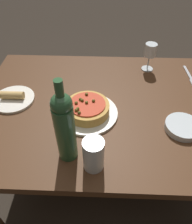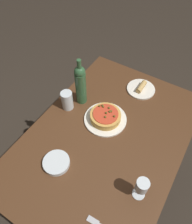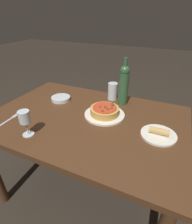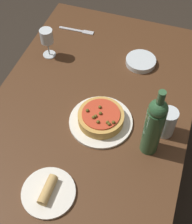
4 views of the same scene
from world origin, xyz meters
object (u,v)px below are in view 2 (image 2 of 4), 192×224
object	(u,v)px
water_cup	(67,100)
dinner_plate	(105,119)
dining_table	(106,145)
pizza	(105,116)
wine_bottle	(81,84)
side_plate	(141,89)
wine_glass	(142,186)
side_bowl	(56,163)

from	to	relation	value
water_cup	dinner_plate	bearing A→B (deg)	98.48
dining_table	water_cup	xyz separation A→B (m)	(-0.06, -0.33, 0.16)
water_cup	pizza	bearing A→B (deg)	98.55
wine_bottle	side_plate	size ratio (longest dim) A/B	1.72
dining_table	wine_glass	size ratio (longest dim) A/B	8.35
dinner_plate	side_bowl	size ratio (longest dim) A/B	1.83
wine_glass	side_plate	bearing A→B (deg)	-156.34
dining_table	wine_bottle	xyz separation A→B (m)	(-0.16, -0.28, 0.24)
wine_bottle	side_bowl	world-z (taller)	wine_bottle
pizza	wine_glass	size ratio (longest dim) A/B	1.26
wine_glass	dining_table	bearing A→B (deg)	-124.23
dining_table	side_plate	bearing A→B (deg)	178.68
dining_table	dinner_plate	distance (m)	0.16
side_plate	dining_table	bearing A→B (deg)	-1.32
wine_glass	water_cup	world-z (taller)	wine_glass
dining_table	pizza	size ratio (longest dim) A/B	6.63
wine_bottle	side_plate	world-z (taller)	wine_bottle
side_plate	side_bowl	bearing A→B (deg)	-11.54
dinner_plate	dining_table	bearing A→B (deg)	33.68
side_plate	wine_bottle	bearing A→B (deg)	-44.64
wine_glass	wine_bottle	size ratio (longest dim) A/B	0.45
water_cup	side_plate	size ratio (longest dim) A/B	0.67
wine_glass	wine_bottle	bearing A→B (deg)	-121.92
pizza	side_plate	world-z (taller)	pizza
dining_table	side_plate	distance (m)	0.47
dining_table	water_cup	distance (m)	0.37
dining_table	wine_bottle	world-z (taller)	wine_bottle
pizza	side_bowl	world-z (taller)	pizza
dining_table	side_plate	size ratio (longest dim) A/B	6.45
water_cup	side_plate	distance (m)	0.52
water_cup	side_bowl	bearing A→B (deg)	27.51
dinner_plate	water_cup	size ratio (longest dim) A/B	2.04
side_plate	wine_glass	bearing A→B (deg)	23.66
dinner_plate	water_cup	xyz separation A→B (m)	(0.04, -0.26, 0.06)
pizza	side_bowl	distance (m)	0.40
dining_table	wine_glass	distance (m)	0.41
dining_table	side_bowl	world-z (taller)	side_bowl
dinner_plate	pizza	xyz separation A→B (m)	(-0.00, -0.00, 0.03)
wine_bottle	side_bowl	bearing A→B (deg)	17.45
dining_table	side_bowl	size ratio (longest dim) A/B	8.67
dining_table	side_plate	xyz separation A→B (m)	(-0.46, 0.01, 0.10)
side_bowl	dinner_plate	bearing A→B (deg)	169.47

